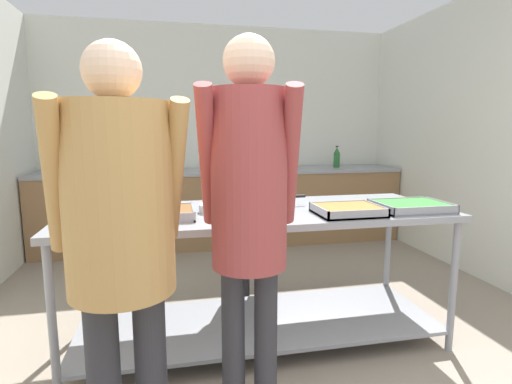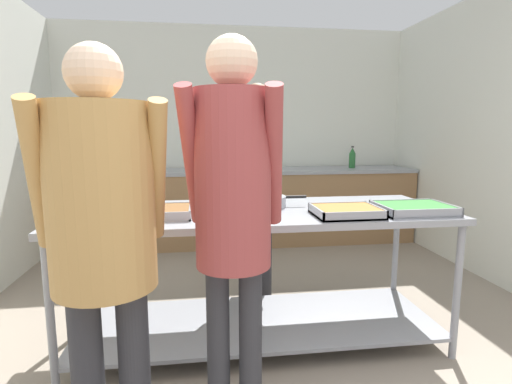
% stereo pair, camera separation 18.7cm
% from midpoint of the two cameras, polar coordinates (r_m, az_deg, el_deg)
% --- Properties ---
extents(wall_rear, '(4.46, 0.06, 2.65)m').
position_cam_midpoint_polar(wall_rear, '(5.16, -1.98, 8.22)').
color(wall_rear, silver).
rests_on(wall_rear, ground_plane).
extents(wall_right, '(0.06, 4.20, 2.65)m').
position_cam_midpoint_polar(wall_right, '(4.13, 33.82, 6.59)').
color(wall_right, silver).
rests_on(wall_right, ground_plane).
extents(back_counter, '(4.30, 0.65, 0.91)m').
position_cam_midpoint_polar(back_counter, '(4.88, -1.47, -2.08)').
color(back_counter, olive).
rests_on(back_counter, ground_plane).
extents(serving_counter, '(2.39, 0.87, 0.88)m').
position_cam_midpoint_polar(serving_counter, '(2.60, 2.39, -8.74)').
color(serving_counter, gray).
rests_on(serving_counter, ground_plane).
extents(plate_stack, '(0.28, 0.28, 0.04)m').
position_cam_midpoint_polar(plate_stack, '(2.60, -20.29, -2.45)').
color(plate_stack, white).
rests_on(plate_stack, serving_counter).
extents(serving_tray_roast, '(0.42, 0.32, 0.05)m').
position_cam_midpoint_polar(serving_tray_roast, '(2.38, -12.07, -2.88)').
color(serving_tray_roast, gray).
rests_on(serving_tray_roast, serving_counter).
extents(broccoli_bowl, '(0.18, 0.18, 0.09)m').
position_cam_midpoint_polar(broccoli_bowl, '(2.48, -4.06, -2.06)').
color(broccoli_bowl, silver).
rests_on(broccoli_bowl, serving_counter).
extents(sauce_pan, '(0.43, 0.29, 0.07)m').
position_cam_midpoint_polar(sauce_pan, '(2.62, 3.23, -1.30)').
color(sauce_pan, gray).
rests_on(sauce_pan, serving_counter).
extents(serving_tray_vegetables, '(0.38, 0.31, 0.05)m').
position_cam_midpoint_polar(serving_tray_vegetables, '(2.44, 14.92, -2.73)').
color(serving_tray_vegetables, gray).
rests_on(serving_tray_vegetables, serving_counter).
extents(serving_tray_greens, '(0.43, 0.34, 0.05)m').
position_cam_midpoint_polar(serving_tray_greens, '(2.66, 23.51, -2.22)').
color(serving_tray_greens, gray).
rests_on(serving_tray_greens, serving_counter).
extents(guest_serving_left, '(0.47, 0.40, 1.76)m').
position_cam_midpoint_polar(guest_serving_left, '(1.67, -0.10, -0.79)').
color(guest_serving_left, '#2D2D33').
rests_on(guest_serving_left, ground_plane).
extents(guest_serving_right, '(0.54, 0.41, 1.69)m').
position_cam_midpoint_polar(guest_serving_right, '(1.61, -17.99, -3.92)').
color(guest_serving_right, '#2D2D33').
rests_on(guest_serving_right, ground_plane).
extents(cook_behind_counter, '(0.47, 0.41, 1.74)m').
position_cam_midpoint_polar(cook_behind_counter, '(3.17, 1.85, 3.62)').
color(cook_behind_counter, '#2D2D33').
rests_on(cook_behind_counter, ground_plane).
extents(water_bottle, '(0.08, 0.08, 0.27)m').
position_cam_midpoint_polar(water_bottle, '(5.17, 14.60, 4.72)').
color(water_bottle, '#23602D').
rests_on(water_bottle, back_counter).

